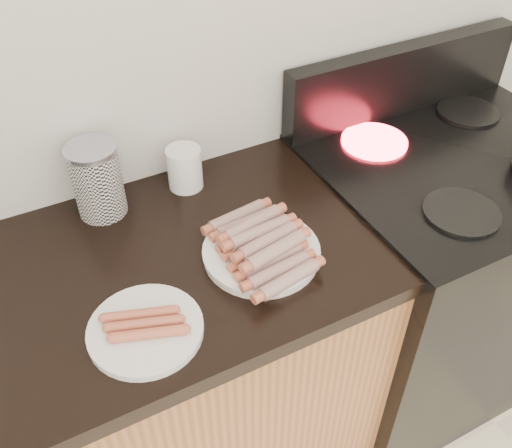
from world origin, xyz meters
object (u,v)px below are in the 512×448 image
main_plate (261,254)px  canister (97,180)px  side_plate (146,330)px  mug (185,168)px  stove (430,276)px

main_plate → canister: canister is taller
side_plate → canister: (0.03, 0.39, 0.08)m
side_plate → mug: 0.46m
stove → mug: (-0.69, 0.24, 0.50)m
side_plate → canister: bearing=85.3°
stove → mug: mug is taller
main_plate → canister: bearing=129.9°
stove → mug: size_ratio=8.49×
side_plate → main_plate: bearing=15.3°
side_plate → mug: mug is taller
main_plate → mug: bearing=98.8°
canister → mug: bearing=0.0°
stove → side_plate: bearing=-171.1°
canister → mug: size_ratio=1.69×
stove → canister: (-0.91, 0.24, 0.53)m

